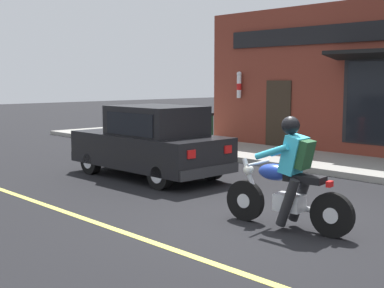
% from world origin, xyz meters
% --- Properties ---
extents(ground_plane, '(80.00, 80.00, 0.00)m').
position_xyz_m(ground_plane, '(0.00, 0.00, 0.00)').
color(ground_plane, black).
extents(sidewalk_curb, '(2.60, 22.00, 0.14)m').
position_xyz_m(sidewalk_curb, '(5.40, 3.00, 0.07)').
color(sidewalk_curb, gray).
rests_on(sidewalk_curb, ground).
extents(lane_stripe, '(0.12, 19.80, 0.01)m').
position_xyz_m(lane_stripe, '(-1.80, 3.00, 0.00)').
color(lane_stripe, '#D1C64C').
rests_on(lane_stripe, ground).
extents(motorcycle_with_rider, '(0.64, 2.02, 1.62)m').
position_xyz_m(motorcycle_with_rider, '(0.03, -0.36, 0.68)').
color(motorcycle_with_rider, black).
rests_on(motorcycle_with_rider, ground).
extents(car_hatchback, '(1.68, 3.80, 1.57)m').
position_xyz_m(car_hatchback, '(1.17, 4.14, 0.77)').
color(car_hatchback, black).
rests_on(car_hatchback, ground).
extents(fire_hydrant, '(0.36, 0.24, 0.88)m').
position_xyz_m(fire_hydrant, '(4.91, 3.14, 0.57)').
color(fire_hydrant, red).
rests_on(fire_hydrant, sidewalk_curb).
extents(trash_bin, '(0.56, 0.56, 0.98)m').
position_xyz_m(trash_bin, '(5.37, 6.73, 0.64)').
color(trash_bin, '#23512D').
rests_on(trash_bin, sidewalk_curb).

